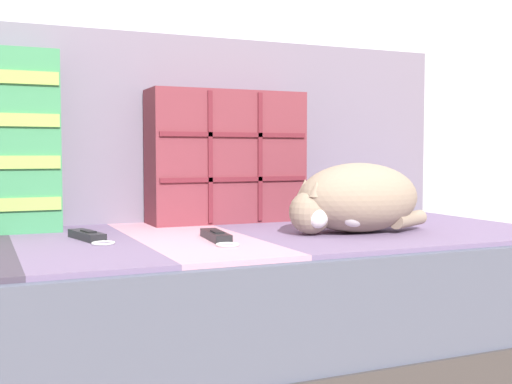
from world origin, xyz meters
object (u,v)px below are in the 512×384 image
game_remote_near (217,236)px  game_remote_far (88,236)px  throw_pillow_quilted (226,157)px  sleeping_cat (354,200)px  couch (185,323)px

game_remote_near → game_remote_far: (-0.26, 0.12, -0.00)m
throw_pillow_quilted → game_remote_far: 0.50m
sleeping_cat → game_remote_near: sleeping_cat is taller
game_remote_near → couch: bearing=105.0°
couch → game_remote_near: game_remote_near is taller
couch → sleeping_cat: bearing=-19.3°
game_remote_near → game_remote_far: size_ratio=1.04×
sleeping_cat → throw_pillow_quilted: bearing=119.1°
game_remote_far → couch: bearing=2.5°
sleeping_cat → game_remote_far: 0.62m
sleeping_cat → game_remote_near: (-0.35, 0.00, -0.07)m
couch → game_remote_near: 0.26m
game_remote_near → game_remote_far: 0.28m
sleeping_cat → game_remote_near: 0.36m
couch → sleeping_cat: sleeping_cat is taller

